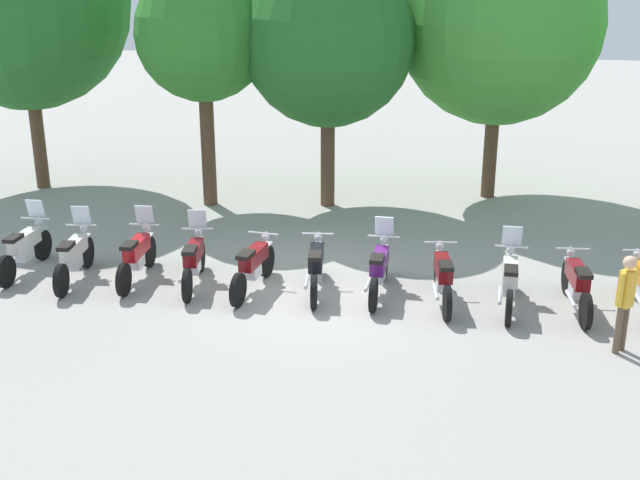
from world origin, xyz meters
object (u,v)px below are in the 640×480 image
(motorcycle_5, at_px, (316,266))
(motorcycle_7, at_px, (443,276))
(motorcycle_4, at_px, (253,266))
(motorcycle_6, at_px, (379,268))
(person_1, at_px, (625,297))
(tree_0, at_px, (22,2))
(tree_1, at_px, (203,34))
(motorcycle_2, at_px, (137,255))
(motorcycle_1, at_px, (74,256))
(tree_2, at_px, (328,40))
(tree_3, at_px, (500,21))
(motorcycle_3, at_px, (194,260))
(motorcycle_9, at_px, (577,284))
(motorcycle_0, at_px, (25,248))
(motorcycle_8, at_px, (509,280))

(motorcycle_5, distance_m, motorcycle_7, 2.40)
(motorcycle_4, relative_size, motorcycle_6, 1.00)
(person_1, bearing_deg, tree_0, 12.05)
(tree_0, bearing_deg, tree_1, -8.81)
(motorcycle_2, distance_m, tree_0, 9.18)
(motorcycle_1, distance_m, tree_2, 8.11)
(motorcycle_7, height_order, tree_3, tree_3)
(motorcycle_1, relative_size, motorcycle_2, 1.00)
(motorcycle_3, relative_size, motorcycle_9, 0.99)
(motorcycle_1, height_order, motorcycle_6, same)
(motorcycle_7, bearing_deg, motorcycle_6, 74.31)
(motorcycle_3, distance_m, tree_1, 6.68)
(motorcycle_5, distance_m, motorcycle_6, 1.21)
(motorcycle_0, bearing_deg, tree_0, 23.39)
(motorcycle_5, relative_size, motorcycle_9, 1.00)
(motorcycle_2, distance_m, tree_2, 7.38)
(person_1, xyz_separation_m, tree_3, (-1.92, 8.86, 3.60))
(person_1, height_order, tree_3, tree_3)
(motorcycle_6, bearing_deg, motorcycle_8, -92.56)
(motorcycle_5, distance_m, tree_1, 7.47)
(motorcycle_5, bearing_deg, motorcycle_4, 90.56)
(motorcycle_8, relative_size, person_1, 1.32)
(motorcycle_7, relative_size, person_1, 1.32)
(motorcycle_5, height_order, motorcycle_6, motorcycle_6)
(motorcycle_5, bearing_deg, motorcycle_9, -97.54)
(motorcycle_8, bearing_deg, tree_2, 39.16)
(motorcycle_3, xyz_separation_m, motorcycle_5, (2.40, 0.10, -0.01))
(motorcycle_5, relative_size, motorcycle_7, 1.00)
(motorcycle_8, bearing_deg, tree_0, 66.22)
(motorcycle_2, relative_size, person_1, 1.32)
(motorcycle_9, bearing_deg, motorcycle_7, 86.46)
(motorcycle_1, xyz_separation_m, tree_1, (1.06, 5.51, 3.80))
(tree_1, bearing_deg, motorcycle_2, -88.44)
(motorcycle_5, bearing_deg, motorcycle_3, 85.23)
(motorcycle_5, bearing_deg, motorcycle_0, 83.18)
(motorcycle_0, relative_size, tree_1, 0.36)
(person_1, bearing_deg, motorcycle_5, 23.31)
(motorcycle_0, bearing_deg, motorcycle_1, -103.63)
(motorcycle_1, height_order, motorcycle_2, same)
(person_1, relative_size, tree_2, 0.26)
(motorcycle_1, xyz_separation_m, motorcycle_6, (6.00, 0.35, 0.00))
(motorcycle_1, height_order, motorcycle_5, motorcycle_1)
(motorcycle_7, relative_size, motorcycle_9, 1.00)
(motorcycle_0, height_order, tree_2, tree_2)
(motorcycle_4, relative_size, tree_1, 0.36)
(person_1, bearing_deg, motorcycle_4, 27.67)
(motorcycle_2, height_order, tree_0, tree_0)
(motorcycle_2, xyz_separation_m, tree_1, (-0.14, 5.26, 3.80))
(motorcycle_0, bearing_deg, motorcycle_5, -91.51)
(motorcycle_0, distance_m, motorcycle_8, 9.60)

